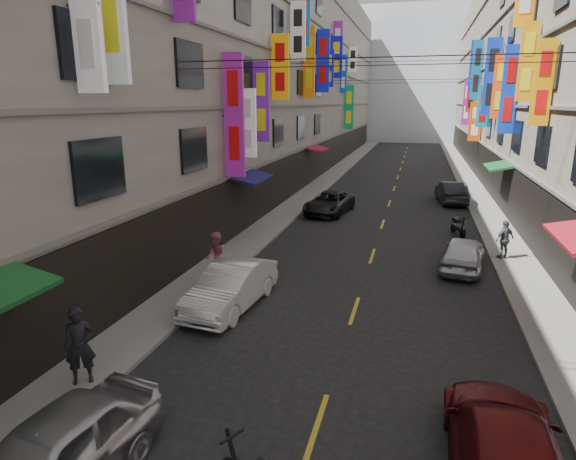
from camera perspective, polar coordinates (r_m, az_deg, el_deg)
The scene contains 18 objects.
sidewalk_left at distance 39.95m, azimuth 3.83°, elevation 5.41°, with size 2.00×90.00×0.12m, color slate.
sidewalk_right at distance 39.44m, azimuth 21.23°, elevation 4.31°, with size 2.00×90.00×0.12m, color slate.
building_row_left at distance 41.10m, azimuth -4.61°, elevation 18.85°, with size 10.14×90.00×19.00m.
haze_block at distance 88.77m, azimuth 14.68°, elevation 17.26°, with size 18.00×8.00×22.00m, color silver.
shop_signage at distance 31.55m, azimuth 12.75°, elevation 19.07°, with size 14.00×55.00×11.70m.
street_awnings at distance 23.12m, azimuth 7.64°, elevation 5.77°, with size 13.99×35.20×0.41m.
overhead_cables at distance 26.79m, azimuth 12.14°, elevation 19.26°, with size 14.00×38.04×1.24m.
lane_markings at distance 36.30m, azimuth 12.22°, elevation 4.06°, with size 0.12×80.20×0.01m.
scooter_far_right at distance 26.11m, azimuth 19.50°, elevation 0.35°, with size 0.73×1.76×1.14m.
car_left_near at distance 9.92m, azimuth -26.19°, elevation -23.07°, with size 1.78×4.42×1.51m, color #B5B4B9.
car_left_mid at distance 16.07m, azimuth -6.78°, elevation -6.68°, with size 1.56×4.46×1.47m, color silver.
car_left_far at distance 29.58m, azimuth 4.90°, elevation 3.21°, with size 2.17×4.71×1.31m, color black.
car_right_near at distance 10.03m, azimuth 24.28°, elevation -22.70°, with size 1.97×4.84×1.41m, color #540E11.
car_right_mid at distance 20.84m, azimuth 20.03°, elevation -2.59°, with size 1.60×3.98×1.36m, color silver.
car_right_far at distance 34.47m, azimuth 18.78°, elevation 4.27°, with size 1.55×4.45×1.46m, color #222229.
pedestrian_lnear at distance 12.64m, azimuth -23.45°, elevation -12.45°, with size 0.69×0.63×1.90m, color black.
pedestrian_lfar at distance 18.29m, azimuth -8.49°, elevation -3.05°, with size 0.89×0.61×1.82m, color #BF657C.
pedestrian_rfar at distance 22.53m, azimuth 24.29°, elevation -1.01°, with size 0.98×0.56×1.67m, color #555557.
Camera 1 is at (1.69, 3.35, 6.61)m, focal length 30.00 mm.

